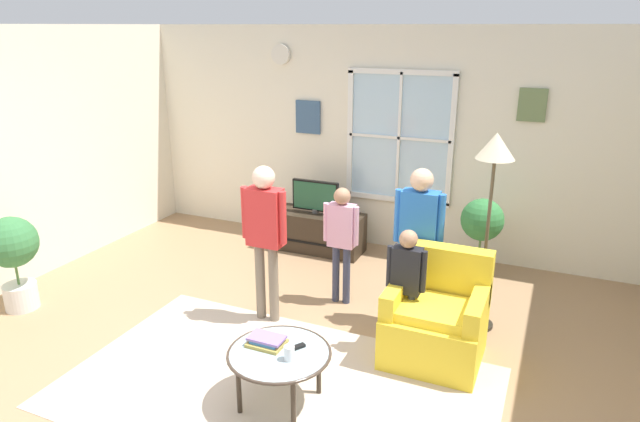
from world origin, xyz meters
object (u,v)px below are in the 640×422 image
at_px(book_stack, 267,341).
at_px(tv_stand, 316,231).
at_px(armchair, 436,320).
at_px(person_black_shirt, 406,277).
at_px(coffee_table, 279,355).
at_px(person_pink_shirt, 342,232).
at_px(person_blue_shirt, 419,230).
at_px(potted_plant_corner, 13,252).
at_px(television, 315,196).
at_px(remote_near_books, 296,347).
at_px(potted_plant_by_window, 481,230).
at_px(person_red_shirt, 265,226).
at_px(floor_lamp, 494,167).
at_px(cup, 289,353).

bearing_deg(book_stack, tv_stand, 107.01).
distance_m(armchair, person_black_shirt, 0.43).
distance_m(coffee_table, person_pink_shirt, 1.67).
height_order(person_blue_shirt, potted_plant_corner, person_blue_shirt).
xyz_separation_m(television, remote_near_books, (1.04, -2.67, -0.25)).
xyz_separation_m(coffee_table, potted_plant_by_window, (0.98, 2.70, 0.16)).
bearing_deg(person_black_shirt, person_red_shirt, 178.86).
xyz_separation_m(potted_plant_corner, floor_lamp, (4.08, 1.42, 0.90)).
bearing_deg(person_red_shirt, coffee_table, -57.16).
xyz_separation_m(armchair, potted_plant_corner, (-3.82, -0.79, 0.26)).
relative_size(tv_stand, person_blue_shirt, 0.80).
bearing_deg(person_red_shirt, person_pink_shirt, 49.66).
height_order(tv_stand, person_blue_shirt, person_blue_shirt).
relative_size(coffee_table, person_pink_shirt, 0.63).
bearing_deg(tv_stand, floor_lamp, -27.04).
relative_size(person_pink_shirt, person_black_shirt, 1.08).
bearing_deg(coffee_table, cup, -26.57).
bearing_deg(floor_lamp, cup, -120.66).
distance_m(coffee_table, potted_plant_by_window, 2.88).
height_order(remote_near_books, person_red_shirt, person_red_shirt).
relative_size(television, cup, 5.49).
distance_m(tv_stand, coffee_table, 2.93).
relative_size(book_stack, cup, 2.44).
xyz_separation_m(tv_stand, person_black_shirt, (1.58, -1.75, 0.44)).
height_order(tv_stand, cup, cup).
bearing_deg(cup, potted_plant_by_window, 72.51).
bearing_deg(remote_near_books, potted_plant_corner, 176.53).
bearing_deg(tv_stand, remote_near_books, -68.68).
bearing_deg(television, person_red_shirt, -80.59).
relative_size(potted_plant_by_window, floor_lamp, 0.51).
xyz_separation_m(remote_near_books, person_black_shirt, (0.54, 0.93, 0.25)).
bearing_deg(cup, person_blue_shirt, 72.68).
bearing_deg(book_stack, armchair, 45.11).
height_order(armchair, person_red_shirt, person_red_shirt).
xyz_separation_m(armchair, person_pink_shirt, (-1.05, 0.56, 0.41)).
height_order(person_pink_shirt, potted_plant_by_window, person_pink_shirt).
height_order(tv_stand, potted_plant_corner, potted_plant_corner).
distance_m(armchair, cup, 1.36).
height_order(book_stack, person_red_shirt, person_red_shirt).
xyz_separation_m(person_pink_shirt, person_red_shirt, (-0.50, -0.58, 0.18)).
relative_size(tv_stand, television, 2.01).
bearing_deg(armchair, person_red_shirt, -179.26).
xyz_separation_m(coffee_table, person_pink_shirt, (-0.17, 1.62, 0.34)).
relative_size(armchair, potted_plant_corner, 0.94).
xyz_separation_m(cup, remote_near_books, (-0.02, 0.14, -0.04)).
xyz_separation_m(remote_near_books, person_blue_shirt, (0.50, 1.41, 0.48)).
height_order(person_black_shirt, potted_plant_by_window, person_black_shirt).
distance_m(cup, remote_near_books, 0.15).
bearing_deg(person_red_shirt, person_blue_shirt, 20.13).
xyz_separation_m(television, coffee_table, (0.96, -2.76, -0.28)).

